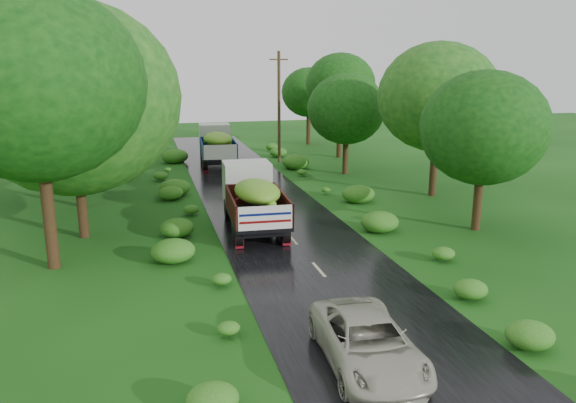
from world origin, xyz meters
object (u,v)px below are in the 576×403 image
object	(u,v)px
car	(367,342)
truck_near	(253,195)
truck_far	(217,143)
utility_pole	(279,106)

from	to	relation	value
car	truck_near	bearing A→B (deg)	95.58
truck_far	car	xyz separation A→B (m)	(-0.13, -31.24, -0.99)
car	utility_pole	bearing A→B (deg)	84.18
truck_far	utility_pole	world-z (taller)	utility_pole
truck_far	car	world-z (taller)	truck_far
truck_near	truck_far	size ratio (longest dim) A/B	0.97
truck_far	car	size ratio (longest dim) A/B	1.48
utility_pole	truck_far	bearing A→B (deg)	169.09
truck_far	utility_pole	size ratio (longest dim) A/B	0.83
truck_near	truck_far	bearing A→B (deg)	90.98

